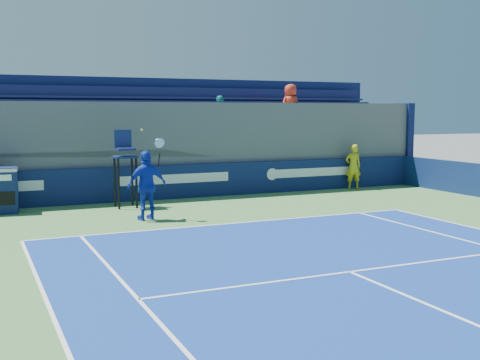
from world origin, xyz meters
name	(u,v)px	position (x,y,z in m)	size (l,w,h in m)	color
ball_person	(353,167)	(7.24, 16.71, 0.90)	(0.65, 0.42, 1.77)	gold
back_hoarding	(175,182)	(0.00, 17.10, 0.60)	(20.40, 0.21, 1.20)	#0C1846
umpire_chair	(125,160)	(-2.03, 15.87, 1.53)	(0.71, 0.71, 2.48)	black
tennis_player	(147,185)	(-2.01, 13.40, 1.00)	(1.20, 0.63, 2.57)	#1530AF
stadium_seating	(157,144)	(0.00, 19.15, 1.84)	(21.00, 4.05, 4.40)	#4E4E53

